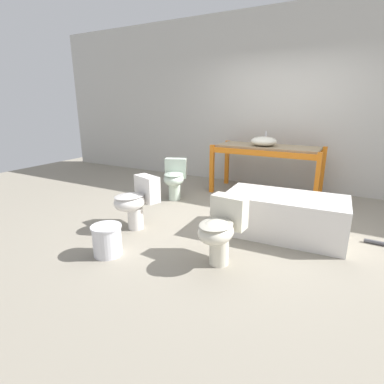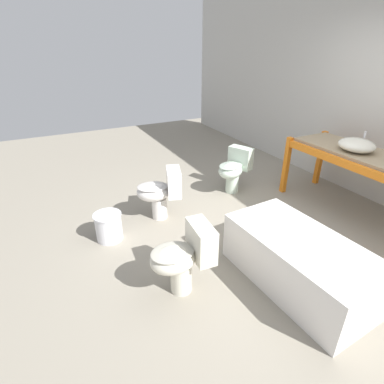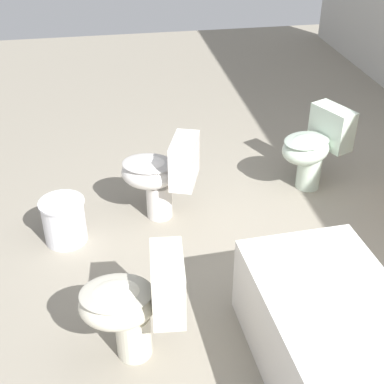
# 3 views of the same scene
# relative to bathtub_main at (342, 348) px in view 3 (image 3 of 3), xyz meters

# --- Properties ---
(ground_plane) EXTENTS (12.00, 12.00, 0.00)m
(ground_plane) POSITION_rel_bathtub_main_xyz_m (-0.59, 0.34, -0.29)
(ground_plane) COLOR gray
(bathtub_main) EXTENTS (1.44, 0.79, 0.51)m
(bathtub_main) POSITION_rel_bathtub_main_xyz_m (0.00, 0.00, 0.00)
(bathtub_main) COLOR white
(bathtub_main) RESTS_ON ground_plane
(toilet_near) EXTENTS (0.51, 0.64, 0.67)m
(toilet_near) POSITION_rel_bathtub_main_xyz_m (-1.72, -0.70, 0.09)
(toilet_near) COLOR white
(toilet_near) RESTS_ON ground_plane
(toilet_far) EXTENTS (0.54, 0.65, 0.67)m
(toilet_far) POSITION_rel_bathtub_main_xyz_m (-1.93, 0.58, 0.09)
(toilet_far) COLOR silver
(toilet_far) RESTS_ON ground_plane
(toilet_extra) EXTENTS (0.39, 0.59, 0.67)m
(toilet_extra) POSITION_rel_bathtub_main_xyz_m (-0.41, -1.00, 0.09)
(toilet_extra) COLOR silver
(toilet_extra) RESTS_ON ground_plane
(bucket_white) EXTENTS (0.32, 0.32, 0.33)m
(bucket_white) POSITION_rel_bathtub_main_xyz_m (-1.53, -1.42, -0.12)
(bucket_white) COLOR silver
(bucket_white) RESTS_ON ground_plane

